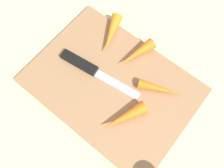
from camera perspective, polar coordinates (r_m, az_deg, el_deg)
The scene contains 7 objects.
ground_plane at distance 0.56m, azimuth 0.00°, elevation -0.44°, with size 1.40×1.40×0.00m, color #C6B793.
cutting_board at distance 0.55m, azimuth 0.00°, elevation -0.22°, with size 0.36×0.26×0.01m, color #99704C.
knife at distance 0.56m, azimuth -6.45°, elevation 4.30°, with size 0.20×0.05×0.01m.
carrot_long at distance 0.54m, azimuth 11.25°, elevation -1.19°, with size 0.02×0.02×0.10m, color orange.
carrot_short at distance 0.51m, azimuth 2.82°, elevation -7.69°, with size 0.03×0.03×0.10m, color orange.
carrot_shortest at distance 0.57m, azimuth 5.43°, elevation 7.18°, with size 0.03×0.03×0.09m, color orange.
carrot_longest at distance 0.59m, azimuth -0.25°, elevation 11.49°, with size 0.03×0.03×0.10m, color orange.
Camera 1 is at (0.12, -0.15, 0.52)m, focal length 39.57 mm.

